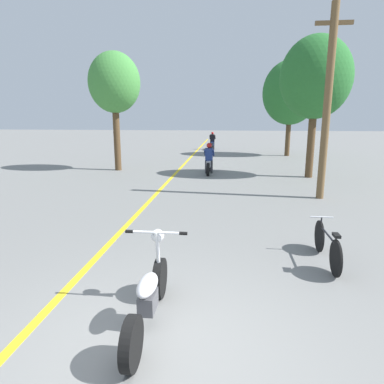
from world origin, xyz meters
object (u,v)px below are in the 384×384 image
roadside_tree_left (114,84)px  motorcycle_rider_lead (209,162)px  bicycle_parked (327,245)px  utility_pole (327,102)px  motorcycle_rider_far (212,143)px  roadside_tree_right_far (291,93)px  motorcycle_foreground (149,295)px  roadside_tree_right_near (316,78)px

roadside_tree_left → motorcycle_rider_lead: roadside_tree_left is taller
roadside_tree_left → bicycle_parked: bearing=-54.6°
utility_pole → bicycle_parked: 6.03m
roadside_tree_left → motorcycle_rider_far: 12.35m
motorcycle_rider_lead → bicycle_parked: motorcycle_rider_lead is taller
motorcycle_rider_lead → motorcycle_rider_far: size_ratio=0.90×
roadside_tree_right_far → roadside_tree_left: roadside_tree_right_far is taller
roadside_tree_left → motorcycle_foreground: size_ratio=2.67×
roadside_tree_left → bicycle_parked: (7.35, -10.33, -3.81)m
utility_pole → motorcycle_rider_far: 16.90m
motorcycle_foreground → bicycle_parked: motorcycle_foreground is taller
utility_pole → motorcycle_rider_lead: (-3.95, 4.58, -2.53)m
roadside_tree_right_far → motorcycle_rider_lead: roadside_tree_right_far is taller
roadside_tree_right_far → bicycle_parked: 18.15m
utility_pole → roadside_tree_right_far: (0.89, 12.38, 1.05)m
motorcycle_rider_lead → bicycle_parked: 10.22m
roadside_tree_right_far → bicycle_parked: bearing=-96.7°
roadside_tree_left → bicycle_parked: roadside_tree_left is taller
roadside_tree_right_near → roadside_tree_left: roadside_tree_right_near is taller
utility_pole → bicycle_parked: size_ratio=3.44×
motorcycle_foreground → roadside_tree_left: bearing=109.8°
utility_pole → roadside_tree_left: 9.99m
roadside_tree_right_near → motorcycle_rider_lead: size_ratio=3.05×
motorcycle_rider_far → utility_pole: bearing=-74.8°
motorcycle_rider_lead → motorcycle_rider_far: 11.55m
motorcycle_foreground → motorcycle_rider_lead: (0.05, 12.06, 0.14)m
bicycle_parked → motorcycle_foreground: bearing=-141.7°
utility_pole → roadside_tree_right_far: bearing=85.9°
roadside_tree_right_far → motorcycle_rider_far: (-5.26, 3.75, -3.60)m
utility_pole → motorcycle_foreground: size_ratio=2.83×
roadside_tree_right_far → roadside_tree_right_near: bearing=-92.6°
motorcycle_foreground → motorcycle_rider_lead: 12.06m
roadside_tree_left → motorcycle_foreground: bearing=-70.2°
motorcycle_rider_far → bicycle_parked: (3.19, -21.38, -0.18)m
motorcycle_foreground → motorcycle_rider_far: motorcycle_rider_far is taller
utility_pole → motorcycle_rider_far: size_ratio=2.77×
roadside_tree_right_near → roadside_tree_right_far: (0.38, 8.37, -0.07)m
roadside_tree_right_near → motorcycle_rider_far: (-4.88, 12.12, -3.67)m
roadside_tree_right_far → motorcycle_foreground: roadside_tree_right_far is taller
roadside_tree_right_near → bicycle_parked: 10.17m
bicycle_parked → motorcycle_rider_far: bearing=98.5°
roadside_tree_right_far → motorcycle_foreground: size_ratio=2.95×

